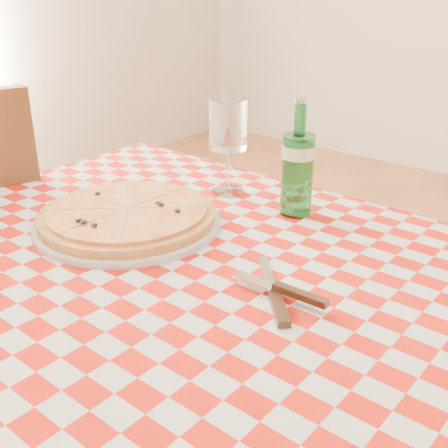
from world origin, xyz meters
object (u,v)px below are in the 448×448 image
at_px(wine_glass, 228,147).
at_px(dining_table, 211,323).
at_px(water_bottle, 298,157).
at_px(pizza_plate, 127,214).

bearing_deg(wine_glass, dining_table, -55.20).
relative_size(water_bottle, wine_glass, 1.13).
xyz_separation_m(dining_table, pizza_plate, (-0.24, 0.04, 0.12)).
relative_size(dining_table, wine_glass, 5.80).
bearing_deg(dining_table, wine_glass, 124.80).
distance_m(dining_table, water_bottle, 0.37).
relative_size(pizza_plate, wine_glass, 1.73).
distance_m(dining_table, wine_glass, 0.42).
relative_size(dining_table, water_bottle, 5.11).
distance_m(dining_table, pizza_plate, 0.27).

